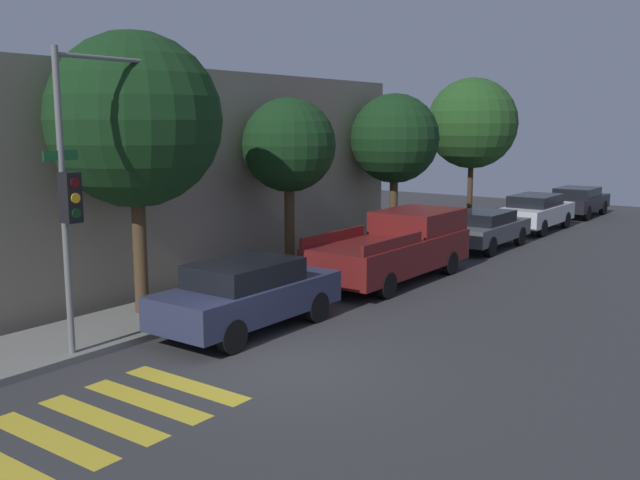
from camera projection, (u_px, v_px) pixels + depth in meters
name	position (u px, v px, depth m)	size (l,w,h in m)	color
ground_plane	(284.00, 368.00, 12.84)	(60.00, 60.00, 0.00)	#333335
sidewalk	(128.00, 324.00, 15.37)	(26.00, 2.31, 0.14)	slate
building_row	(3.00, 184.00, 17.57)	(26.00, 6.00, 5.75)	gray
crosswalk	(101.00, 419.00, 10.63)	(3.87, 2.60, 0.00)	gold
traffic_light_pole	(88.00, 163.00, 13.02)	(2.67, 0.56, 5.69)	slate
sedan_near_corner	(247.00, 294.00, 15.02)	(4.37, 1.80, 1.51)	#2D3351
pickup_truck	(397.00, 246.00, 19.95)	(5.72, 2.13, 1.84)	maroon
sedan_middle	(484.00, 228.00, 24.79)	(4.28, 1.81, 1.32)	#4C5156
sedan_far_end	(536.00, 211.00, 28.87)	(4.63, 1.77, 1.47)	silver
sedan_tail_of_row	(577.00, 201.00, 33.33)	(4.29, 1.89, 1.35)	black
tree_near_corner	(135.00, 121.00, 15.37)	(3.79, 3.79, 6.31)	#4C3823
tree_midblock	(289.00, 146.00, 19.72)	(2.61, 2.61, 5.05)	#4C3823
tree_far_end	(395.00, 139.00, 24.30)	(3.04, 3.04, 5.34)	#4C3823
tree_behind_truck	(472.00, 123.00, 29.20)	(3.70, 3.70, 6.17)	#42301E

